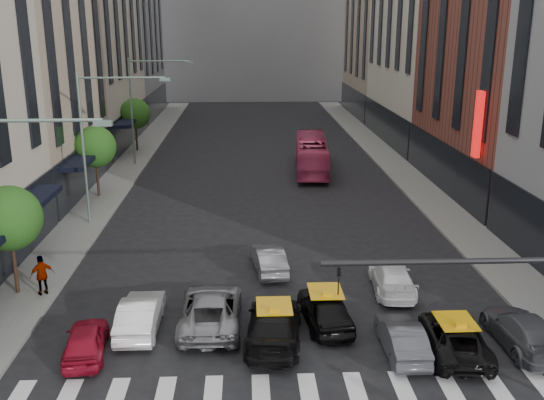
{
  "coord_description": "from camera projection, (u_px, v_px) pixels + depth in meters",
  "views": [
    {
      "loc": [
        -1.42,
        -15.65,
        11.84
      ],
      "look_at": [
        -0.22,
        11.17,
        4.0
      ],
      "focal_mm": 40.0,
      "sensor_mm": 36.0,
      "label": 1
    }
  ],
  "objects": [
    {
      "name": "sidewalk_left",
      "position": [
        115.0,
        182.0,
        46.64
      ],
      "size": [
        3.0,
        96.0,
        0.15
      ],
      "primitive_type": "cube",
      "color": "slate",
      "rests_on": "ground"
    },
    {
      "name": "sidewalk_right",
      "position": [
        410.0,
        179.0,
        47.62
      ],
      "size": [
        3.0,
        96.0,
        0.15
      ],
      "primitive_type": "cube",
      "color": "slate",
      "rests_on": "ground"
    },
    {
      "name": "building_left_b",
      "position": [
        15.0,
        21.0,
        41.15
      ],
      "size": [
        8.0,
        16.0,
        24.0
      ],
      "primitive_type": "cube",
      "color": "tan",
      "rests_on": "ground"
    },
    {
      "name": "building_right_b",
      "position": [
        513.0,
        6.0,
        41.36
      ],
      "size": [
        8.0,
        18.0,
        26.0
      ],
      "primitive_type": "cube",
      "color": "brown",
      "rests_on": "ground"
    },
    {
      "name": "building_right_d",
      "position": [
        387.0,
        6.0,
        77.52
      ],
      "size": [
        8.0,
        18.0,
        28.0
      ],
      "primitive_type": "cube",
      "color": "tan",
      "rests_on": "ground"
    },
    {
      "name": "tree_near",
      "position": [
        9.0,
        218.0,
        26.45
      ],
      "size": [
        2.88,
        2.88,
        4.95
      ],
      "color": "black",
      "rests_on": "sidewalk_left"
    },
    {
      "name": "tree_mid",
      "position": [
        95.0,
        147.0,
        41.79
      ],
      "size": [
        2.88,
        2.88,
        4.95
      ],
      "color": "black",
      "rests_on": "sidewalk_left"
    },
    {
      "name": "tree_far",
      "position": [
        135.0,
        114.0,
        57.13
      ],
      "size": [
        2.88,
        2.88,
        4.95
      ],
      "color": "black",
      "rests_on": "sidewalk_left"
    },
    {
      "name": "streetlamp_mid",
      "position": [
        98.0,
        129.0,
        35.48
      ],
      "size": [
        5.38,
        0.25,
        9.0
      ],
      "color": "gray",
      "rests_on": "sidewalk_left"
    },
    {
      "name": "streetlamp_far",
      "position": [
        142.0,
        97.0,
        50.82
      ],
      "size": [
        5.38,
        0.25,
        9.0
      ],
      "color": "gray",
      "rests_on": "sidewalk_left"
    },
    {
      "name": "liberty_sign",
      "position": [
        478.0,
        124.0,
        36.42
      ],
      "size": [
        0.3,
        0.7,
        4.0
      ],
      "color": "red",
      "rests_on": "ground"
    },
    {
      "name": "car_red",
      "position": [
        86.0,
        340.0,
        22.31
      ],
      "size": [
        1.87,
        3.75,
        1.23
      ],
      "primitive_type": "imported",
      "rotation": [
        0.0,
        0.0,
        3.26
      ],
      "color": "maroon",
      "rests_on": "ground"
    },
    {
      "name": "car_white_front",
      "position": [
        141.0,
        314.0,
        24.16
      ],
      "size": [
        1.48,
        4.22,
        1.39
      ],
      "primitive_type": "imported",
      "rotation": [
        0.0,
        0.0,
        3.14
      ],
      "color": "white",
      "rests_on": "ground"
    },
    {
      "name": "car_silver",
      "position": [
        211.0,
        309.0,
        24.51
      ],
      "size": [
        2.46,
        5.28,
        1.46
      ],
      "primitive_type": "imported",
      "rotation": [
        0.0,
        0.0,
        3.13
      ],
      "color": "gray",
      "rests_on": "ground"
    },
    {
      "name": "taxi_left",
      "position": [
        274.0,
        324.0,
        23.26
      ],
      "size": [
        2.6,
        5.28,
        1.48
      ],
      "primitive_type": "imported",
      "rotation": [
        0.0,
        0.0,
        3.04
      ],
      "color": "black",
      "rests_on": "ground"
    },
    {
      "name": "taxi_center",
      "position": [
        325.0,
        308.0,
        24.61
      ],
      "size": [
        2.17,
        4.41,
        1.45
      ],
      "primitive_type": "imported",
      "rotation": [
        0.0,
        0.0,
        3.25
      ],
      "color": "black",
      "rests_on": "ground"
    },
    {
      "name": "car_grey_mid",
      "position": [
        402.0,
        338.0,
        22.46
      ],
      "size": [
        1.33,
        3.81,
        1.26
      ],
      "primitive_type": "imported",
      "rotation": [
        0.0,
        0.0,
        3.14
      ],
      "color": "#404148",
      "rests_on": "ground"
    },
    {
      "name": "taxi_right",
      "position": [
        454.0,
        337.0,
        22.51
      ],
      "size": [
        2.54,
        4.74,
        1.27
      ],
      "primitive_type": "imported",
      "rotation": [
        0.0,
        0.0,
        3.04
      ],
      "color": "black",
      "rests_on": "ground"
    },
    {
      "name": "car_grey_curb",
      "position": [
        523.0,
        331.0,
        22.88
      ],
      "size": [
        1.99,
        4.68,
        1.34
      ],
      "primitive_type": "imported",
      "rotation": [
        0.0,
        0.0,
        3.17
      ],
      "color": "#474A50",
      "rests_on": "ground"
    },
    {
      "name": "car_row2_left",
      "position": [
        269.0,
        259.0,
        29.95
      ],
      "size": [
        1.85,
        4.04,
        1.28
      ],
      "primitive_type": "imported",
      "rotation": [
        0.0,
        0.0,
        3.27
      ],
      "color": "gray",
      "rests_on": "ground"
    },
    {
      "name": "car_row2_right",
      "position": [
        392.0,
        278.0,
        27.71
      ],
      "size": [
        2.07,
        4.47,
        1.27
      ],
      "primitive_type": "imported",
      "rotation": [
        0.0,
        0.0,
        3.07
      ],
      "color": "white",
      "rests_on": "ground"
    },
    {
      "name": "bus",
      "position": [
        311.0,
        155.0,
        49.92
      ],
      "size": [
        3.23,
        10.53,
        2.89
      ],
      "primitive_type": "imported",
      "rotation": [
        0.0,
        0.0,
        3.06
      ],
      "color": "#C93B68",
      "rests_on": "ground"
    },
    {
      "name": "pedestrian_far",
      "position": [
        42.0,
        275.0,
        26.95
      ],
      "size": [
        1.15,
        0.97,
        1.84
      ],
      "primitive_type": "imported",
      "rotation": [
        0.0,
        0.0,
        3.72
      ],
      "color": "gray",
      "rests_on": "sidewalk_left"
    }
  ]
}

